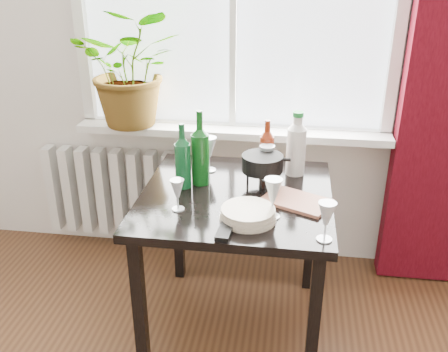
# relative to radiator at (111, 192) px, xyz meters

# --- Properties ---
(windowsill) EXTENTS (1.72, 0.20, 0.04)m
(windowsill) POSITION_rel_radiator_xyz_m (0.75, -0.03, 0.44)
(windowsill) COLOR white
(windowsill) RESTS_ON ground
(radiator) EXTENTS (0.80, 0.10, 0.55)m
(radiator) POSITION_rel_radiator_xyz_m (0.00, 0.00, 0.00)
(radiator) COLOR silver
(radiator) RESTS_ON ground
(table) EXTENTS (0.85, 0.85, 0.74)m
(table) POSITION_rel_radiator_xyz_m (0.85, -0.63, 0.27)
(table) COLOR black
(table) RESTS_ON ground
(potted_plant) EXTENTS (0.59, 0.52, 0.63)m
(potted_plant) POSITION_rel_radiator_xyz_m (0.22, -0.05, 0.78)
(potted_plant) COLOR #20771F
(potted_plant) RESTS_ON windowsill
(wine_bottle_left) EXTENTS (0.08, 0.08, 0.31)m
(wine_bottle_left) POSITION_rel_radiator_xyz_m (0.60, -0.59, 0.51)
(wine_bottle_left) COLOR #0D4821
(wine_bottle_left) RESTS_ON table
(wine_bottle_right) EXTENTS (0.09, 0.09, 0.36)m
(wine_bottle_right) POSITION_rel_radiator_xyz_m (0.67, -0.54, 0.54)
(wine_bottle_right) COLOR #0D4413
(wine_bottle_right) RESTS_ON table
(bottle_amber) EXTENTS (0.09, 0.09, 0.28)m
(bottle_amber) POSITION_rel_radiator_xyz_m (0.97, -0.38, 0.50)
(bottle_amber) COLOR maroon
(bottle_amber) RESTS_ON table
(cleaning_bottle) EXTENTS (0.10, 0.10, 0.32)m
(cleaning_bottle) POSITION_rel_radiator_xyz_m (1.11, -0.37, 0.52)
(cleaning_bottle) COLOR silver
(cleaning_bottle) RESTS_ON table
(wineglass_front_right) EXTENTS (0.10, 0.10, 0.18)m
(wineglass_front_right) POSITION_rel_radiator_xyz_m (1.02, -0.82, 0.45)
(wineglass_front_right) COLOR silver
(wineglass_front_right) RESTS_ON table
(wineglass_far_right) EXTENTS (0.08, 0.08, 0.16)m
(wineglass_far_right) POSITION_rel_radiator_xyz_m (1.23, -0.97, 0.44)
(wineglass_far_right) COLOR silver
(wineglass_far_right) RESTS_ON table
(wineglass_back_center) EXTENTS (0.09, 0.09, 0.17)m
(wineglass_back_center) POSITION_rel_radiator_xyz_m (0.97, -0.44, 0.45)
(wineglass_back_center) COLOR silver
(wineglass_back_center) RESTS_ON table
(wineglass_back_left) EXTENTS (0.10, 0.10, 0.18)m
(wineglass_back_left) POSITION_rel_radiator_xyz_m (0.69, -0.39, 0.45)
(wineglass_back_left) COLOR silver
(wineglass_back_left) RESTS_ON table
(wineglass_front_left) EXTENTS (0.08, 0.08, 0.14)m
(wineglass_front_left) POSITION_rel_radiator_xyz_m (0.63, -0.82, 0.43)
(wineglass_front_left) COLOR silver
(wineglass_front_left) RESTS_ON table
(plate_stack) EXTENTS (0.30, 0.30, 0.05)m
(plate_stack) POSITION_rel_radiator_xyz_m (0.93, -0.86, 0.39)
(plate_stack) COLOR beige
(plate_stack) RESTS_ON table
(fondue_pot) EXTENTS (0.26, 0.25, 0.15)m
(fondue_pot) POSITION_rel_radiator_xyz_m (0.96, -0.52, 0.43)
(fondue_pot) COLOR black
(fondue_pot) RESTS_ON table
(tv_remote) EXTENTS (0.07, 0.18, 0.02)m
(tv_remote) POSITION_rel_radiator_xyz_m (0.85, -0.96, 0.37)
(tv_remote) COLOR black
(tv_remote) RESTS_ON table
(cutting_board) EXTENTS (0.33, 0.28, 0.01)m
(cutting_board) POSITION_rel_radiator_xyz_m (1.12, -0.68, 0.37)
(cutting_board) COLOR #AC664D
(cutting_board) RESTS_ON table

